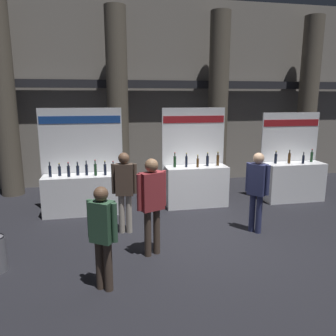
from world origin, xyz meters
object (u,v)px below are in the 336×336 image
(visitor_1, at_px, (103,231))
(visitor_4, at_px, (257,186))
(exhibitor_booth_2, at_px, (293,178))
(exhibitor_booth_0, at_px, (83,189))
(exhibitor_booth_1, at_px, (196,181))
(visitor_3, at_px, (125,186))
(visitor_0, at_px, (152,198))

(visitor_1, height_order, visitor_4, visitor_4)
(exhibitor_booth_2, bearing_deg, visitor_1, -145.90)
(exhibitor_booth_0, distance_m, visitor_1, 3.54)
(visitor_4, bearing_deg, exhibitor_booth_1, 161.29)
(exhibitor_booth_0, bearing_deg, exhibitor_booth_1, 1.08)
(exhibitor_booth_2, height_order, visitor_1, exhibitor_booth_2)
(visitor_1, height_order, visitor_3, visitor_3)
(exhibitor_booth_2, distance_m, visitor_4, 2.81)
(visitor_4, bearing_deg, visitor_0, -114.36)
(exhibitor_booth_1, distance_m, visitor_0, 3.04)
(exhibitor_booth_1, bearing_deg, exhibitor_booth_0, -178.92)
(exhibitor_booth_2, bearing_deg, exhibitor_booth_0, 179.87)
(exhibitor_booth_0, height_order, visitor_0, exhibitor_booth_0)
(exhibitor_booth_1, height_order, visitor_3, exhibitor_booth_1)
(exhibitor_booth_2, xyz_separation_m, visitor_4, (-2.01, -1.92, 0.38))
(exhibitor_booth_0, distance_m, visitor_0, 2.89)
(visitor_3, height_order, visitor_4, visitor_3)
(exhibitor_booth_0, xyz_separation_m, visitor_0, (1.32, -2.53, 0.45))
(visitor_3, bearing_deg, exhibitor_booth_0, 131.62)
(exhibitor_booth_2, bearing_deg, exhibitor_booth_1, 178.62)
(visitor_1, distance_m, visitor_3, 2.11)
(visitor_0, distance_m, visitor_4, 2.36)
(visitor_0, bearing_deg, visitor_1, -154.30)
(exhibitor_booth_1, bearing_deg, visitor_0, -120.68)
(visitor_1, bearing_deg, visitor_0, -97.45)
(exhibitor_booth_0, relative_size, exhibitor_booth_2, 1.06)
(visitor_4, bearing_deg, visitor_3, -139.63)
(exhibitor_booth_1, xyz_separation_m, visitor_3, (-1.94, -1.49, 0.37))
(visitor_3, distance_m, visitor_4, 2.73)
(exhibitor_booth_2, height_order, visitor_0, exhibitor_booth_2)
(exhibitor_booth_1, height_order, visitor_1, exhibitor_booth_1)
(visitor_0, height_order, visitor_3, visitor_0)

